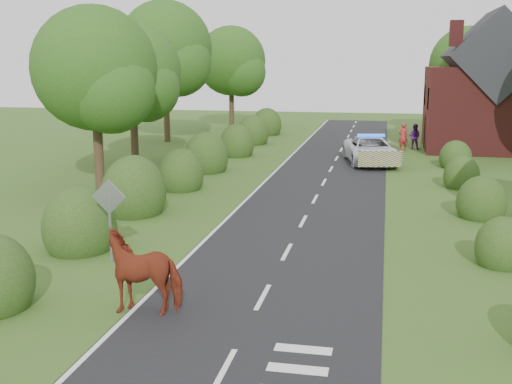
% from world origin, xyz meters
% --- Properties ---
extents(ground, '(120.00, 120.00, 0.00)m').
position_xyz_m(ground, '(0.00, 0.00, 0.00)').
color(ground, '#405C23').
extents(road, '(6.00, 70.00, 0.02)m').
position_xyz_m(road, '(0.00, 15.00, 0.01)').
color(road, black).
rests_on(road, ground).
extents(road_markings, '(4.96, 70.00, 0.01)m').
position_xyz_m(road_markings, '(-1.60, 12.93, 0.03)').
color(road_markings, white).
rests_on(road_markings, road).
extents(hedgerow_left, '(2.75, 50.41, 3.00)m').
position_xyz_m(hedgerow_left, '(-6.51, 11.69, 0.75)').
color(hedgerow_left, '#1D340F').
rests_on(hedgerow_left, ground).
extents(hedgerow_right, '(2.10, 45.78, 2.10)m').
position_xyz_m(hedgerow_right, '(6.60, 11.21, 0.55)').
color(hedgerow_right, '#1D340F').
rests_on(hedgerow_right, ground).
extents(tree_left_a, '(5.74, 5.60, 8.38)m').
position_xyz_m(tree_left_a, '(-9.75, 11.86, 5.34)').
color(tree_left_a, '#332316').
rests_on(tree_left_a, ground).
extents(tree_left_b, '(5.74, 5.60, 8.07)m').
position_xyz_m(tree_left_b, '(-11.25, 19.86, 5.04)').
color(tree_left_b, '#332316').
rests_on(tree_left_b, ground).
extents(tree_left_c, '(6.97, 6.80, 10.22)m').
position_xyz_m(tree_left_c, '(-12.70, 29.83, 6.53)').
color(tree_left_c, '#332316').
rests_on(tree_left_c, ground).
extents(tree_left_d, '(6.15, 6.00, 8.89)m').
position_xyz_m(tree_left_d, '(-10.23, 39.85, 5.64)').
color(tree_left_d, '#332316').
rests_on(tree_left_d, ground).
extents(tree_right_c, '(6.15, 6.00, 8.58)m').
position_xyz_m(tree_right_c, '(9.27, 37.85, 5.34)').
color(tree_right_c, '#332316').
rests_on(tree_right_c, ground).
extents(road_sign, '(1.06, 0.08, 2.53)m').
position_xyz_m(road_sign, '(-5.00, 2.00, 1.65)').
color(road_sign, gray).
rests_on(road_sign, ground).
extents(house, '(8.00, 7.40, 9.17)m').
position_xyz_m(house, '(9.49, 30.00, 3.79)').
color(house, maroon).
rests_on(house, ground).
extents(cow, '(2.42, 1.44, 1.64)m').
position_xyz_m(cow, '(-2.65, -1.24, 0.82)').
color(cow, maroon).
rests_on(cow, ground).
extents(police_van, '(3.71, 6.13, 1.73)m').
position_xyz_m(police_van, '(2.08, 22.52, 0.79)').
color(police_van, silver).
rests_on(police_van, ground).
extents(pedestrian_red, '(0.81, 0.69, 1.86)m').
position_xyz_m(pedestrian_red, '(4.04, 28.64, 0.93)').
color(pedestrian_red, '#AE262A').
rests_on(pedestrian_red, ground).
extents(pedestrian_purple, '(0.99, 0.87, 1.73)m').
position_xyz_m(pedestrian_purple, '(4.81, 29.32, 0.86)').
color(pedestrian_purple, '#4A1466').
rests_on(pedestrian_purple, ground).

